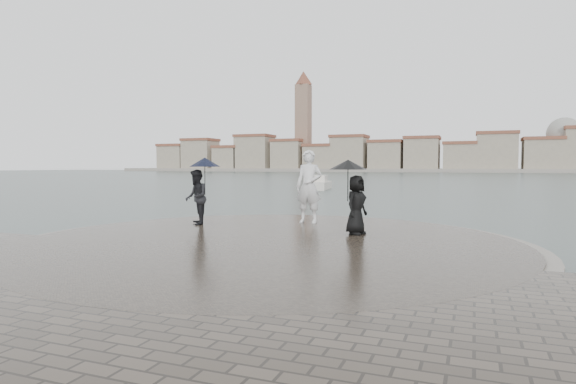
% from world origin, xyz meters
% --- Properties ---
extents(ground, '(400.00, 400.00, 0.00)m').
position_xyz_m(ground, '(0.00, 0.00, 0.00)').
color(ground, '#2B3835').
rests_on(ground, ground).
extents(kerb_ring, '(12.50, 12.50, 0.32)m').
position_xyz_m(kerb_ring, '(0.00, 3.50, 0.16)').
color(kerb_ring, gray).
rests_on(kerb_ring, ground).
extents(quay_tip, '(11.90, 11.90, 0.36)m').
position_xyz_m(quay_tip, '(0.00, 3.50, 0.18)').
color(quay_tip, '#2D261E').
rests_on(quay_tip, ground).
extents(statue, '(0.83, 0.55, 2.28)m').
position_xyz_m(statue, '(-0.19, 7.08, 1.50)').
color(statue, silver).
rests_on(statue, quay_tip).
extents(visitor_left, '(1.22, 1.10, 2.04)m').
position_xyz_m(visitor_left, '(-3.19, 5.46, 1.44)').
color(visitor_left, black).
rests_on(visitor_left, quay_tip).
extents(visitor_right, '(1.09, 1.03, 1.95)m').
position_xyz_m(visitor_right, '(1.70, 5.15, 1.46)').
color(visitor_right, black).
rests_on(visitor_right, quay_tip).
extents(far_skyline, '(260.00, 20.00, 37.00)m').
position_xyz_m(far_skyline, '(-6.29, 160.71, 5.61)').
color(far_skyline, gray).
rests_on(far_skyline, ground).
extents(boats, '(34.05, 6.11, 1.50)m').
position_xyz_m(boats, '(6.94, 34.75, 0.38)').
color(boats, silver).
rests_on(boats, ground).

